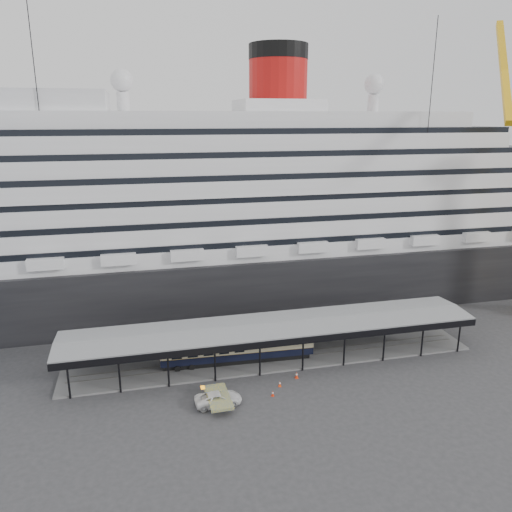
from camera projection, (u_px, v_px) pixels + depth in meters
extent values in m
plane|color=#323235|center=(283.00, 376.00, 63.96)|extent=(200.00, 200.00, 0.00)
cube|color=black|center=(235.00, 268.00, 92.55)|extent=(130.00, 30.00, 10.00)
cylinder|color=#B0100E|center=(278.00, 85.00, 85.60)|extent=(10.00, 10.00, 9.00)
cylinder|color=black|center=(278.00, 52.00, 84.18)|extent=(10.10, 10.10, 2.50)
sphere|color=silver|center=(122.00, 80.00, 79.65)|extent=(3.60, 3.60, 3.60)
sphere|color=silver|center=(374.00, 84.00, 89.58)|extent=(3.60, 3.60, 3.60)
cube|color=slate|center=(273.00, 358.00, 68.60)|extent=(56.00, 8.00, 0.24)
cube|color=slate|center=(274.00, 359.00, 67.89)|extent=(54.00, 0.08, 0.10)
cube|color=slate|center=(272.00, 354.00, 69.23)|extent=(54.00, 0.08, 0.10)
cube|color=black|center=(283.00, 343.00, 63.22)|extent=(56.00, 0.18, 0.90)
cube|color=black|center=(265.00, 316.00, 71.64)|extent=(56.00, 0.18, 0.90)
cube|color=slate|center=(273.00, 324.00, 67.24)|extent=(56.00, 9.00, 0.24)
cylinder|color=black|center=(47.00, 178.00, 71.33)|extent=(0.12, 0.12, 47.21)
cube|color=gold|center=(504.00, 68.00, 76.34)|extent=(11.42, 18.78, 16.80)
cylinder|color=black|center=(424.00, 169.00, 83.35)|extent=(0.12, 0.12, 47.21)
imported|color=white|center=(218.00, 399.00, 57.48)|extent=(5.49, 2.64, 1.51)
cube|color=black|center=(238.00, 359.00, 67.36)|extent=(19.64, 3.08, 0.65)
cube|color=black|center=(238.00, 353.00, 67.13)|extent=(20.59, 3.50, 1.02)
cube|color=beige|center=(237.00, 345.00, 66.83)|extent=(20.59, 3.54, 1.21)
cube|color=black|center=(237.00, 340.00, 66.62)|extent=(20.59, 3.50, 0.37)
cube|color=#F53F0D|center=(280.00, 386.00, 61.54)|extent=(0.46, 0.46, 0.03)
cone|color=#F53F0D|center=(280.00, 384.00, 61.44)|extent=(0.38, 0.38, 0.70)
cylinder|color=white|center=(280.00, 383.00, 61.43)|extent=(0.23, 0.23, 0.14)
cube|color=red|center=(273.00, 396.00, 59.43)|extent=(0.47, 0.47, 0.03)
cone|color=red|center=(273.00, 393.00, 59.34)|extent=(0.40, 0.40, 0.67)
cylinder|color=white|center=(273.00, 393.00, 59.32)|extent=(0.22, 0.22, 0.13)
cube|color=red|center=(297.00, 378.00, 63.52)|extent=(0.47, 0.47, 0.03)
cone|color=red|center=(297.00, 375.00, 63.41)|extent=(0.40, 0.40, 0.82)
cylinder|color=white|center=(297.00, 374.00, 63.38)|extent=(0.26, 0.26, 0.16)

